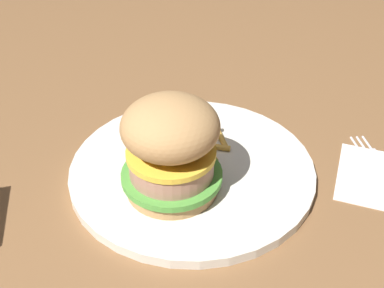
% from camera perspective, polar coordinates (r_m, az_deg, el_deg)
% --- Properties ---
extents(ground_plane, '(1.60, 1.60, 0.00)m').
position_cam_1_polar(ground_plane, '(0.56, -1.60, -2.87)').
color(ground_plane, brown).
extents(plate, '(0.29, 0.29, 0.01)m').
position_cam_1_polar(plate, '(0.55, 0.00, -3.04)').
color(plate, silver).
rests_on(plate, ground_plane).
extents(sandwich, '(0.11, 0.11, 0.11)m').
position_cam_1_polar(sandwich, '(0.48, -2.62, -0.37)').
color(sandwich, tan).
rests_on(sandwich, plate).
extents(fries_pile, '(0.08, 0.08, 0.01)m').
position_cam_1_polar(fries_pile, '(0.58, 1.34, 0.98)').
color(fries_pile, '#E5B251').
rests_on(fries_pile, plate).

